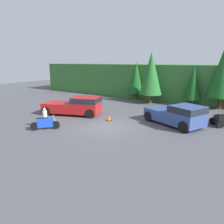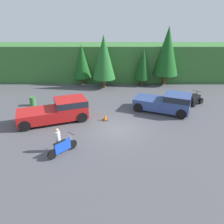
% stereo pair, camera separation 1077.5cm
% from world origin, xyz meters
% --- Properties ---
extents(ground_plane, '(80.00, 80.00, 0.00)m').
position_xyz_m(ground_plane, '(0.00, 0.00, 0.00)').
color(ground_plane, '#4C4C51').
extents(hillside_backdrop, '(44.00, 6.00, 4.75)m').
position_xyz_m(hillside_backdrop, '(0.00, 16.00, 2.38)').
color(hillside_backdrop, '#387033').
rests_on(hillside_backdrop, ground_plane).
extents(tree_left, '(2.24, 2.24, 5.10)m').
position_xyz_m(tree_left, '(-4.20, 12.77, 3.00)').
color(tree_left, brown).
rests_on(tree_left, ground_plane).
extents(tree_mid_left, '(2.79, 2.79, 6.35)m').
position_xyz_m(tree_mid_left, '(-1.37, 11.31, 3.73)').
color(tree_mid_left, brown).
rests_on(tree_mid_left, ground_plane).
extents(tree_mid_right, '(2.06, 2.06, 4.67)m').
position_xyz_m(tree_mid_right, '(3.49, 12.33, 2.75)').
color(tree_mid_right, brown).
rests_on(tree_mid_right, ground_plane).
extents(tree_right, '(3.18, 3.18, 7.24)m').
position_xyz_m(tree_right, '(6.49, 12.80, 4.26)').
color(tree_right, brown).
rests_on(tree_right, ground_plane).
extents(pickup_truck_red, '(6.06, 4.03, 1.83)m').
position_xyz_m(pickup_truck_red, '(-4.85, 1.67, 0.97)').
color(pickup_truck_red, red).
rests_on(pickup_truck_red, ground_plane).
extents(pickup_truck_second, '(5.47, 3.96, 1.83)m').
position_xyz_m(pickup_truck_second, '(4.66, 3.49, 0.97)').
color(pickup_truck_second, '#334784').
rests_on(pickup_truck_second, ground_plane).
extents(dirt_bike, '(1.57, 1.72, 1.18)m').
position_xyz_m(dirt_bike, '(-3.55, -3.33, 0.49)').
color(dirt_bike, black).
rests_on(dirt_bike, ground_plane).
extents(quad_atv, '(2.29, 2.20, 1.25)m').
position_xyz_m(quad_atv, '(7.84, 5.61, 0.49)').
color(quad_atv, black).
rests_on(quad_atv, ground_plane).
extents(rider_person, '(0.47, 0.47, 1.66)m').
position_xyz_m(rider_person, '(-3.89, -3.03, 0.90)').
color(rider_person, brown).
rests_on(rider_person, ground_plane).
extents(traffic_cone, '(0.42, 0.42, 0.55)m').
position_xyz_m(traffic_cone, '(-0.98, 1.68, 0.25)').
color(traffic_cone, black).
rests_on(traffic_cone, ground_plane).
extents(steel_barrel, '(0.58, 0.58, 0.88)m').
position_xyz_m(steel_barrel, '(-8.32, 5.15, 0.44)').
color(steel_barrel, '#387A38').
rests_on(steel_barrel, ground_plane).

